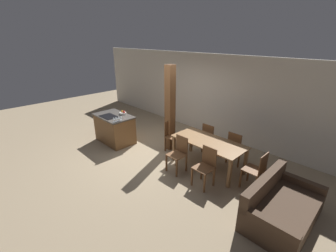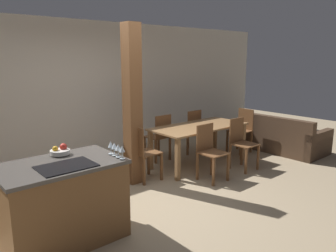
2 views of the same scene
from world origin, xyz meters
TOP-DOWN VIEW (x-y plane):
  - ground_plane at (0.00, 0.00)m, footprint 16.00×16.00m
  - wall_back at (0.00, 2.51)m, footprint 11.20×0.08m
  - kitchen_island at (-1.33, -0.30)m, footprint 1.28×0.82m
  - fruit_bowl at (-1.21, -0.03)m, footprint 0.22×0.22m
  - wine_glass_near at (-0.77, -0.64)m, footprint 0.06×0.06m
  - wine_glass_middle at (-0.77, -0.56)m, footprint 0.06×0.06m
  - wine_glass_far at (-0.77, -0.48)m, footprint 0.06×0.06m
  - wine_glass_end at (-0.77, -0.40)m, footprint 0.06×0.06m
  - dining_table at (1.68, 0.58)m, footprint 1.85×0.86m
  - dining_chair_near_left at (1.26, -0.08)m, footprint 0.40×0.40m
  - dining_chair_near_right at (2.10, -0.08)m, footprint 0.40×0.40m
  - dining_chair_far_left at (1.26, 1.24)m, footprint 0.40×0.40m
  - dining_chair_far_right at (2.10, 1.24)m, footprint 0.40×0.40m
  - dining_chair_head_end at (0.38, 0.58)m, footprint 0.40×0.40m
  - dining_chair_foot_end at (2.98, 0.58)m, footprint 0.40×0.40m
  - couch at (3.73, 0.05)m, footprint 0.96×1.68m
  - timber_post at (0.24, 0.63)m, footprint 0.23×0.23m

SIDE VIEW (x-z plane):
  - ground_plane at x=0.00m, z-range 0.00..0.00m
  - couch at x=3.73m, z-range -0.13..0.65m
  - kitchen_island at x=-1.33m, z-range 0.00..0.91m
  - dining_chair_near_left at x=1.26m, z-range 0.03..0.95m
  - dining_chair_near_right at x=2.10m, z-range 0.03..0.95m
  - dining_chair_far_left at x=1.26m, z-range 0.03..0.95m
  - dining_chair_far_right at x=2.10m, z-range 0.03..0.95m
  - dining_chair_head_end at x=0.38m, z-range 0.03..0.95m
  - dining_chair_foot_end at x=2.98m, z-range 0.03..0.95m
  - dining_table at x=1.68m, z-range 0.27..1.02m
  - fruit_bowl at x=-1.21m, z-range 0.89..1.00m
  - wine_glass_near at x=-0.77m, z-range 0.94..1.09m
  - wine_glass_middle at x=-0.77m, z-range 0.94..1.09m
  - wine_glass_far at x=-0.77m, z-range 0.94..1.09m
  - wine_glass_end at x=-0.77m, z-range 0.94..1.09m
  - timber_post at x=0.24m, z-range 0.00..2.50m
  - wall_back at x=0.00m, z-range 0.00..2.70m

